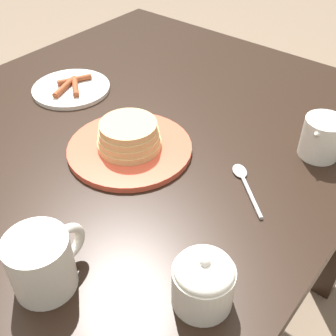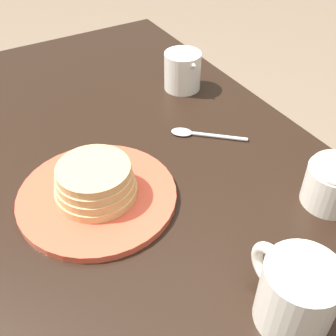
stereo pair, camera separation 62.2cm
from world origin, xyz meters
name	(u,v)px [view 1 (the left image)]	position (x,y,z in m)	size (l,w,h in m)	color
dining_table	(100,195)	(0.00, 0.00, 0.65)	(1.31, 0.94, 0.77)	black
pancake_plate	(129,142)	(0.04, -0.06, 0.79)	(0.25, 0.25, 0.07)	#DB5138
side_plate_bacon	(71,88)	(0.13, 0.22, 0.78)	(0.19, 0.19, 0.02)	silver
coffee_mug	(43,262)	(-0.26, -0.18, 0.82)	(0.12, 0.09, 0.09)	silver
creamer_pitcher	(322,137)	(0.27, -0.35, 0.81)	(0.12, 0.08, 0.09)	silver
sugar_bowl	(203,281)	(-0.14, -0.36, 0.81)	(0.08, 0.08, 0.09)	silver
spoon	(244,180)	(0.11, -0.28, 0.78)	(0.11, 0.12, 0.01)	silver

